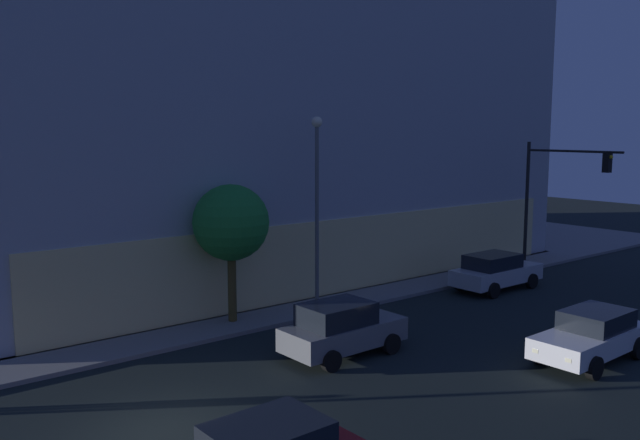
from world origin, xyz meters
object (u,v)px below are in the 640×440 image
Objects in this scene: traffic_light_far_corner at (554,185)px; street_lamp_sidewalk at (317,188)px; sidewalk_tree at (231,223)px; car_silver at (496,271)px; car_grey at (342,329)px; modern_building at (219,82)px; car_white at (592,335)px.

traffic_light_far_corner is 0.86× the size of street_lamp_sidewalk.
street_lamp_sidewalk is at bearing 170.49° from traffic_light_far_corner.
sidewalk_tree is 1.10× the size of car_silver.
car_grey is at bearing -79.66° from sidewalk_tree.
car_silver is (-4.83, -0.18, -3.75)m from traffic_light_far_corner.
sidewalk_tree is at bearing 174.42° from street_lamp_sidewalk.
modern_building reaches higher than sidewalk_tree.
street_lamp_sidewalk reaches higher than car_grey.
modern_building is at bearing 61.43° from sidewalk_tree.
sidewalk_tree is at bearing 100.34° from car_grey.
car_grey is at bearing -108.03° from modern_building.
modern_building is 20.54m from car_grey.
sidewalk_tree is (-6.65, -12.21, -6.18)m from modern_building.
car_silver is at bearing -15.76° from street_lamp_sidewalk.
modern_building is 15.22m from sidewalk_tree.
sidewalk_tree is at bearing 171.35° from traffic_light_far_corner.
traffic_light_far_corner reaches higher than car_silver.
street_lamp_sidewalk is at bearing -102.77° from modern_building.
traffic_light_far_corner reaches higher than sidewalk_tree.
car_white is 0.97× the size of car_silver.
street_lamp_sidewalk is at bearing 59.89° from car_grey.
car_silver is at bearing -12.73° from sidewalk_tree.
modern_building is at bearing 125.55° from traffic_light_far_corner.
street_lamp_sidewalk is 1.49× the size of sidewalk_tree.
car_silver is (5.51, 7.78, 0.04)m from car_white.
car_grey is (-5.69, -17.48, -9.16)m from modern_building.
modern_building is at bearing 77.23° from street_lamp_sidewalk.
street_lamp_sidewalk is 1.83× the size of car_grey.
street_lamp_sidewalk is 9.88m from car_silver.
modern_building is 18.54m from car_silver.
car_white is at bearing -125.29° from car_silver.
car_white is at bearing -41.78° from car_grey.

